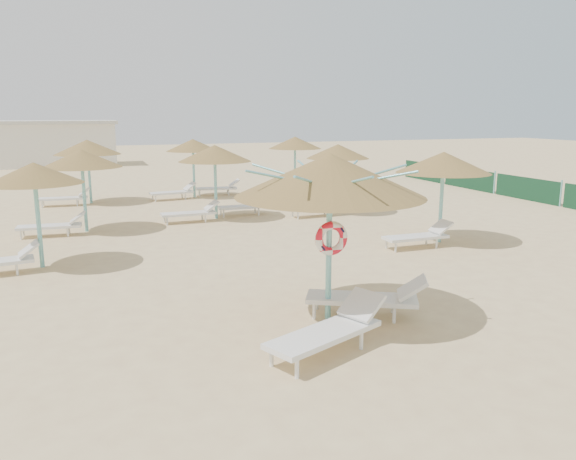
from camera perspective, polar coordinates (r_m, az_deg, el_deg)
name	(u,v)px	position (r m, az deg, el deg)	size (l,w,h in m)	color
ground	(338,310)	(11.24, 5.08, -8.10)	(120.00, 120.00, 0.00)	#DCC186
main_palapa	(330,176)	(10.16, 4.29, 5.51)	(3.47, 3.47, 3.11)	#70BFC3
lounger_main_a	(330,329)	(9.22, 4.33, -10.04)	(2.34, 1.52, 0.82)	white
lounger_main_b	(370,297)	(10.83, 8.31, -6.78)	(2.29, 1.65, 0.82)	white
palapa_field	(218,154)	(21.17, -7.09, 7.64)	(14.52, 14.53, 2.70)	#70BFC3
service_hut	(57,143)	(44.59, -22.41, 8.17)	(8.40, 4.40, 3.25)	silver
windbreak_fence	(527,189)	(27.13, 23.15, 3.86)	(0.08, 19.84, 1.10)	#164326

